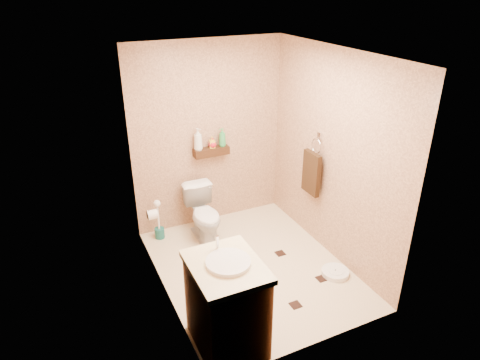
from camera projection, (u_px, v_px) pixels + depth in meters
ground at (252, 268)px, 4.92m from camera, size 2.50×2.50×0.00m
wall_back at (209, 136)px, 5.42m from camera, size 2.00×0.04×2.40m
wall_front at (324, 233)px, 3.38m from camera, size 2.00×0.04×2.40m
wall_left at (158, 192)px, 4.02m from camera, size 0.04×2.50×2.40m
wall_right at (333, 157)px, 4.79m from camera, size 0.04×2.50×2.40m
ceiling at (255, 53)px, 3.89m from camera, size 2.00×2.50×0.02m
wall_shelf at (211, 151)px, 5.44m from camera, size 0.46×0.14×0.10m
floor_accents at (257, 268)px, 4.91m from camera, size 1.25×1.46×0.01m
toilet at (204, 214)px, 5.36m from camera, size 0.39×0.67×0.67m
vanity at (227, 304)px, 3.73m from camera, size 0.60×0.72×1.01m
bathroom_scale at (335, 272)px, 4.80m from camera, size 0.34×0.34×0.06m
toilet_brush at (159, 225)px, 5.41m from camera, size 0.12×0.12×0.54m
towel_ring at (312, 171)px, 5.07m from camera, size 0.12×0.30×0.76m
toilet_paper at (152, 215)px, 4.83m from camera, size 0.12×0.11×0.12m
bottle_a at (198, 139)px, 5.29m from camera, size 0.15×0.15×0.28m
bottle_b at (212, 142)px, 5.39m from camera, size 0.08×0.08×0.15m
bottle_c at (212, 143)px, 5.39m from camera, size 0.14×0.14×0.13m
bottle_d at (222, 137)px, 5.42m from camera, size 0.11×0.11×0.24m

